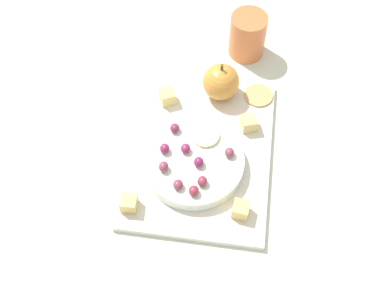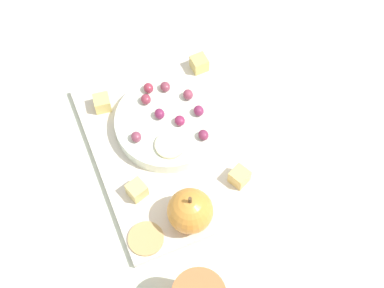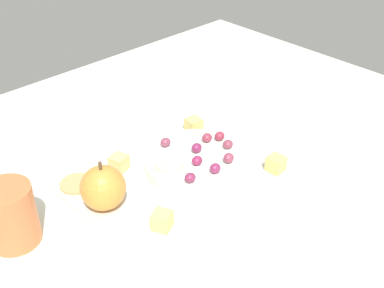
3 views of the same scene
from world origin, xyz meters
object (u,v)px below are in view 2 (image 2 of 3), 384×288
(cracker_0, at_px, (146,239))
(serving_dish, at_px, (168,124))
(platter, at_px, (171,147))
(grape_7, at_px, (199,111))
(grape_0, at_px, (180,121))
(grape_2, at_px, (148,88))
(grape_5, at_px, (165,87))
(grape_8, at_px, (136,137))
(apple_whole, at_px, (190,211))
(grape_4, at_px, (159,114))
(grape_1, at_px, (146,99))
(cheese_cube_0, at_px, (199,64))
(cheese_cube_1, at_px, (137,190))
(cheese_cube_2, at_px, (239,177))
(grape_6, at_px, (188,95))
(grape_3, at_px, (203,135))
(cheese_cube_3, at_px, (102,103))
(apple_slice_0, at_px, (170,145))

(cracker_0, bearing_deg, serving_dish, 148.77)
(platter, relative_size, grape_7, 18.30)
(grape_0, relative_size, grape_2, 1.00)
(grape_5, bearing_deg, cracker_0, -27.84)
(grape_0, distance_m, grape_8, 0.07)
(apple_whole, relative_size, grape_4, 3.77)
(grape_1, bearing_deg, cheese_cube_0, 112.11)
(grape_2, bearing_deg, grape_4, -0.99)
(cheese_cube_1, relative_size, cheese_cube_2, 1.00)
(cheese_cube_0, height_order, grape_4, grape_4)
(serving_dish, xyz_separation_m, grape_8, (0.01, -0.06, 0.02))
(apple_whole, bearing_deg, grape_4, 174.06)
(grape_7, bearing_deg, grape_6, -173.18)
(grape_6, bearing_deg, cracker_0, -37.09)
(cracker_0, xyz_separation_m, grape_2, (-0.23, 0.09, 0.03))
(grape_4, bearing_deg, cheese_cube_2, 28.38)
(apple_whole, distance_m, grape_3, 0.13)
(serving_dish, xyz_separation_m, cheese_cube_3, (-0.08, -0.09, 0.00))
(cheese_cube_0, xyz_separation_m, cheese_cube_1, (0.18, -0.18, 0.00))
(grape_7, bearing_deg, cracker_0, -43.53)
(cheese_cube_0, relative_size, grape_6, 1.44)
(cheese_cube_1, relative_size, grape_3, 1.44)
(cheese_cube_2, height_order, grape_0, grape_0)
(cracker_0, xyz_separation_m, grape_6, (-0.19, 0.15, 0.03))
(grape_8, bearing_deg, cracker_0, -15.38)
(cheese_cube_1, height_order, grape_5, grape_5)
(cracker_0, bearing_deg, grape_4, 152.97)
(cheese_cube_3, bearing_deg, grape_6, 69.12)
(grape_4, relative_size, grape_8, 1.00)
(grape_8, bearing_deg, cheese_cube_2, 47.11)
(platter, height_order, serving_dish, serving_dish)
(apple_whole, xyz_separation_m, grape_0, (-0.15, 0.04, -0.00))
(grape_1, relative_size, apple_slice_0, 0.38)
(grape_4, bearing_deg, cheese_cube_1, -36.68)
(grape_5, bearing_deg, grape_2, -106.22)
(grape_0, xyz_separation_m, grape_1, (-0.06, -0.04, 0.00))
(cheese_cube_0, height_order, grape_6, grape_6)
(cheese_cube_3, distance_m, grape_0, 0.14)
(cracker_0, bearing_deg, grape_3, 129.28)
(platter, height_order, grape_6, grape_6)
(cheese_cube_0, distance_m, apple_slice_0, 0.17)
(platter, xyz_separation_m, grape_8, (-0.02, -0.05, 0.04))
(serving_dish, relative_size, cheese_cube_1, 6.62)
(cheese_cube_0, height_order, cheese_cube_1, same)
(grape_0, height_order, grape_5, same)
(cheese_cube_2, height_order, grape_5, grape_5)
(cheese_cube_0, height_order, grape_2, grape_2)
(cracker_0, relative_size, grape_4, 2.96)
(platter, xyz_separation_m, cheese_cube_2, (0.10, 0.07, 0.02))
(platter, height_order, grape_3, grape_3)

